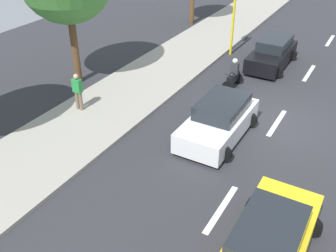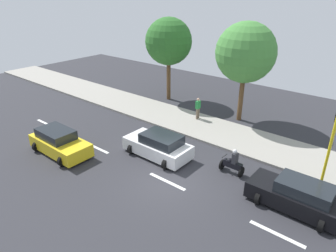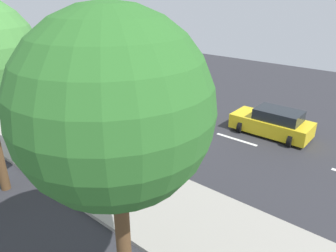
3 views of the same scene
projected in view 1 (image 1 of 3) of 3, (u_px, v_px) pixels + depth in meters
name	position (u px, v px, depth m)	size (l,w,h in m)	color
ground_plane	(277.00, 124.00, 16.63)	(40.00, 60.00, 0.10)	#2D2D33
sidewalk	(140.00, 86.00, 19.53)	(4.00, 60.00, 0.15)	#9E998E
lane_stripe_far_north	(330.00, 41.00, 25.46)	(0.20, 2.40, 0.01)	white
lane_stripe_north	(309.00, 73.00, 21.03)	(0.20, 2.40, 0.01)	white
lane_stripe_mid	(277.00, 123.00, 16.60)	(0.20, 2.40, 0.01)	white
lane_stripe_south	(221.00, 209.00, 12.17)	(0.20, 2.40, 0.01)	white
car_white	(219.00, 121.00, 15.38)	(2.31, 4.22, 1.52)	white
car_black	(272.00, 53.00, 21.58)	(2.15, 4.29, 1.52)	black
car_yellow_cab	(269.00, 241.00, 10.15)	(2.25, 4.26, 1.52)	yellow
motorcycle	(233.00, 76.00, 19.19)	(0.60, 1.30, 1.53)	black
pedestrian_near_signal	(78.00, 91.00, 16.86)	(0.40, 0.24, 1.69)	#72604C
traffic_light_corner	(233.00, 5.00, 21.90)	(0.49, 0.24, 4.50)	yellow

